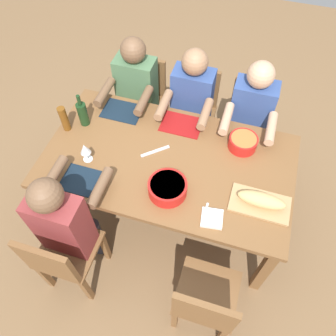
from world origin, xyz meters
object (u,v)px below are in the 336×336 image
(beer_bottle, at_px, (64,119))
(napkin_stack, at_px, (212,218))
(chair_far_right, at_px, (248,119))
(diner_far_right, at_px, (249,116))
(diner_far_center, at_px, (191,104))
(serving_bowl_fruit, at_px, (243,142))
(chair_far_left, at_px, (144,96))
(cutting_board, at_px, (260,204))
(wine_glass, at_px, (85,149))
(diner_near_left, at_px, (66,221))
(chair_far_center, at_px, (194,107))
(dining_table, at_px, (168,165))
(chair_near_left, at_px, (62,258))
(bread_loaf, at_px, (262,200))
(wine_bottle, at_px, (83,113))
(serving_bowl_pasta, at_px, (168,187))
(chair_near_right, at_px, (205,303))
(diner_far_left, at_px, (135,92))

(beer_bottle, distance_m, napkin_stack, 1.34)
(chair_far_right, bearing_deg, diner_far_right, -90.00)
(diner_far_center, relative_size, beer_bottle, 5.45)
(diner_far_center, bearing_deg, serving_bowl_fruit, -37.07)
(chair_far_left, bearing_deg, cutting_board, -40.33)
(diner_far_center, relative_size, wine_glass, 7.23)
(diner_near_left, bearing_deg, wine_glass, 96.79)
(chair_far_center, bearing_deg, dining_table, -90.00)
(chair_near_left, bearing_deg, diner_far_center, 71.34)
(cutting_board, height_order, wine_glass, wine_glass)
(bread_loaf, relative_size, wine_bottle, 1.10)
(wine_glass, bearing_deg, diner_far_right, 37.83)
(diner_far_right, distance_m, bread_loaf, 0.87)
(diner_far_right, bearing_deg, chair_near_left, -124.04)
(diner_far_right, bearing_deg, chair_far_right, 90.00)
(serving_bowl_pasta, relative_size, bread_loaf, 0.84)
(chair_far_left, bearing_deg, bread_loaf, -40.33)
(chair_near_right, distance_m, serving_bowl_fruit, 1.17)
(diner_far_right, xyz_separation_m, wine_glass, (-1.07, -0.83, 0.16))
(chair_far_left, height_order, beer_bottle, beer_bottle)
(diner_far_center, relative_size, serving_bowl_pasta, 4.48)
(bread_loaf, bearing_deg, wine_glass, 179.59)
(chair_far_center, height_order, bread_loaf, same)
(chair_far_left, height_order, chair_near_left, same)
(chair_near_left, relative_size, diner_near_left, 0.71)
(dining_table, distance_m, chair_far_center, 0.86)
(chair_near_right, height_order, wine_bottle, wine_bottle)
(diner_far_right, distance_m, wine_bottle, 1.35)
(chair_near_right, distance_m, cutting_board, 0.74)
(wine_bottle, bearing_deg, beer_bottle, -138.78)
(dining_table, bearing_deg, chair_far_right, 58.95)
(chair_far_left, height_order, chair_far_right, same)
(wine_glass, bearing_deg, cutting_board, -0.41)
(chair_far_left, xyz_separation_m, serving_bowl_fruit, (1.01, -0.56, 0.31))
(wine_glass, bearing_deg, diner_far_left, 86.03)
(diner_far_left, relative_size, beer_bottle, 5.45)
(chair_far_center, distance_m, serving_bowl_fruit, 0.81)
(serving_bowl_pasta, bearing_deg, chair_far_left, 117.85)
(diner_near_left, xyz_separation_m, serving_bowl_fruit, (1.01, 0.94, 0.10))
(chair_near_right, bearing_deg, chair_far_left, 121.05)
(serving_bowl_fruit, height_order, napkin_stack, serving_bowl_fruit)
(diner_far_center, height_order, napkin_stack, diner_far_center)
(diner_near_left, xyz_separation_m, napkin_stack, (0.92, 0.28, 0.05))
(chair_near_left, xyz_separation_m, bread_loaf, (1.21, 0.66, 0.32))
(bread_loaf, bearing_deg, chair_near_right, -106.34)
(serving_bowl_fruit, height_order, bread_loaf, bread_loaf)
(dining_table, height_order, diner_far_center, diner_far_center)
(wine_bottle, bearing_deg, chair_near_left, -76.83)
(diner_far_center, distance_m, diner_near_left, 1.41)
(chair_far_left, height_order, wine_glass, wine_glass)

